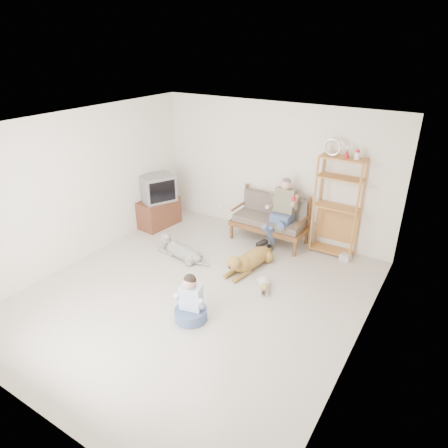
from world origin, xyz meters
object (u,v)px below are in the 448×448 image
Objects in this scene: tv_stand at (159,213)px; golden_retriever at (249,260)px; loveseat at (271,218)px; etagere at (337,206)px.

golden_retriever is (2.56, -0.57, -0.13)m from tv_stand.
golden_retriever is (0.18, -1.23, -0.31)m from loveseat.
etagere is 3.78m from tv_stand.
etagere reaches higher than tv_stand.
etagere is (1.24, 0.15, 0.48)m from loveseat.
etagere is at bearing 7.22° from loveseat.
golden_retriever is at bearing -6.56° from tv_stand.
golden_retriever is at bearing -81.45° from loveseat.
etagere is 1.92m from golden_retriever.
loveseat is 1.59× the size of tv_stand.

